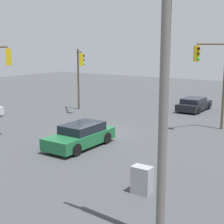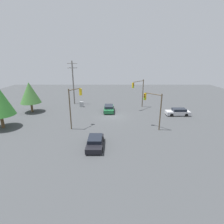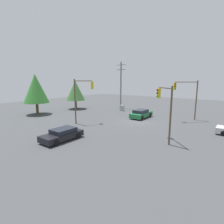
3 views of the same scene
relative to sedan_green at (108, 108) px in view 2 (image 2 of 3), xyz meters
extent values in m
plane|color=#424447|center=(0.83, -2.84, -0.68)|extent=(80.00, 80.00, 0.00)
cube|color=#1E6638|center=(0.00, 0.06, -0.14)|extent=(1.94, 4.73, 0.69)
cube|color=black|center=(0.00, -0.18, 0.46)|extent=(1.71, 2.60, 0.51)
cylinder|color=black|center=(-0.92, 1.53, -0.33)|extent=(0.22, 0.71, 0.71)
cylinder|color=black|center=(0.92, 1.53, -0.33)|extent=(0.22, 0.71, 0.71)
cylinder|color=black|center=(-0.92, -1.41, -0.33)|extent=(0.22, 0.71, 0.71)
cylinder|color=black|center=(0.92, -1.41, -0.33)|extent=(0.22, 0.71, 0.71)
cube|color=black|center=(-1.47, -14.84, -0.21)|extent=(1.93, 4.39, 0.61)
cube|color=black|center=(-1.47, -14.62, 0.32)|extent=(1.70, 2.41, 0.44)
cylinder|color=black|center=(-0.55, -16.20, -0.38)|extent=(0.22, 0.62, 0.62)
cylinder|color=black|center=(-2.39, -16.20, -0.38)|extent=(0.22, 0.62, 0.62)
cylinder|color=black|center=(-0.55, -13.48, -0.38)|extent=(0.22, 0.62, 0.62)
cylinder|color=black|center=(-2.39, -13.48, -0.38)|extent=(0.22, 0.62, 0.62)
cube|color=silver|center=(13.32, -2.34, -0.18)|extent=(4.49, 1.84, 0.67)
cube|color=black|center=(13.54, -2.34, 0.40)|extent=(2.47, 1.62, 0.50)
cylinder|color=black|center=(11.93, -3.21, -0.38)|extent=(0.60, 0.22, 0.60)
cylinder|color=black|center=(11.93, -1.47, -0.38)|extent=(0.60, 0.22, 0.60)
cylinder|color=black|center=(14.71, -3.21, -0.38)|extent=(0.60, 0.22, 0.60)
cylinder|color=black|center=(14.71, -1.47, -0.38)|extent=(0.60, 0.22, 0.60)
cylinder|color=brown|center=(-5.71, -9.14, 2.48)|extent=(0.18, 0.18, 6.32)
cylinder|color=brown|center=(-5.03, -8.09, 5.39)|extent=(1.45, 2.18, 0.12)
cube|color=gold|center=(-4.36, -7.03, 4.76)|extent=(0.42, 0.44, 1.05)
sphere|color=#360503|center=(-4.51, -6.94, 5.10)|extent=(0.22, 0.22, 0.22)
sphere|color=#392605|center=(-4.51, -6.94, 4.76)|extent=(0.22, 0.22, 0.22)
sphere|color=green|center=(-4.51, -6.94, 4.43)|extent=(0.22, 0.22, 0.22)
cylinder|color=brown|center=(7.92, -9.47, 2.14)|extent=(0.18, 0.18, 5.66)
cylinder|color=brown|center=(6.89, -8.45, 4.72)|extent=(2.15, 2.13, 0.12)
cube|color=gold|center=(5.86, -7.43, 4.10)|extent=(0.44, 0.44, 1.05)
sphere|color=#360503|center=(5.74, -7.55, 4.43)|extent=(0.22, 0.22, 0.22)
sphere|color=#392605|center=(5.74, -7.55, 4.10)|extent=(0.22, 0.22, 0.22)
sphere|color=green|center=(5.74, -7.55, 3.76)|extent=(0.22, 0.22, 0.22)
cylinder|color=brown|center=(7.48, 3.75, 2.39)|extent=(0.18, 0.18, 6.15)
cylinder|color=brown|center=(6.20, 2.36, 5.21)|extent=(2.66, 2.85, 0.12)
cube|color=gold|center=(4.91, 0.98, 4.59)|extent=(0.44, 0.44, 1.05)
sphere|color=#360503|center=(5.04, 0.86, 4.92)|extent=(0.22, 0.22, 0.22)
sphere|color=#392605|center=(5.04, 0.86, 4.59)|extent=(0.22, 0.22, 0.22)
sphere|color=green|center=(5.04, 0.86, 4.25)|extent=(0.22, 0.22, 0.22)
cylinder|color=slate|center=(-8.41, 6.43, 4.33)|extent=(0.28, 0.28, 10.02)
cylinder|color=slate|center=(-8.41, 6.43, 8.73)|extent=(2.20, 0.12, 0.12)
cylinder|color=slate|center=(-8.41, 6.43, 7.73)|extent=(2.20, 0.12, 0.12)
cube|color=#9EA0A3|center=(-6.26, 3.73, -0.10)|extent=(0.81, 0.53, 1.16)
cylinder|color=brown|center=(-15.74, -0.16, 0.27)|extent=(0.42, 0.42, 1.91)
cone|color=#3D7033|center=(-15.74, -0.16, 3.31)|extent=(4.02, 4.02, 4.16)
cylinder|color=brown|center=(-16.72, -8.59, 0.38)|extent=(0.47, 0.47, 2.13)
camera|label=1|loc=(-12.64, 15.39, 5.35)|focal=55.00mm
camera|label=2|loc=(0.65, -34.44, 10.04)|focal=28.00mm
camera|label=3|loc=(13.13, -25.66, 5.47)|focal=28.00mm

